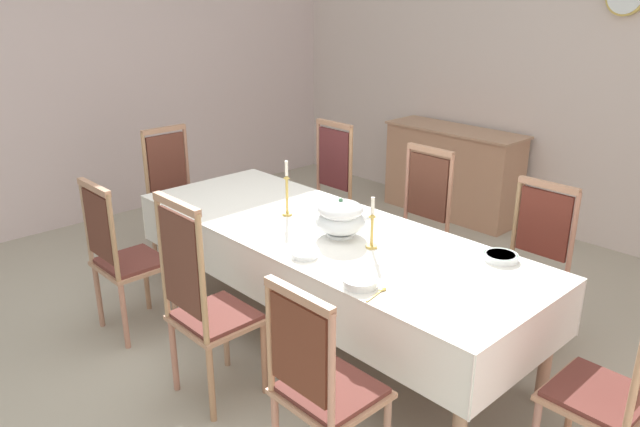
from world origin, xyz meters
TOP-DOWN VIEW (x-y plane):
  - ground at (0.00, 0.00)m, footprint 6.49×6.11m
  - back_wall at (0.00, 3.10)m, footprint 6.49×0.08m
  - left_wall at (-3.29, 0.00)m, footprint 0.08×6.11m
  - dining_table at (0.00, 0.16)m, footprint 2.86×1.03m
  - tablecloth at (0.00, 0.16)m, footprint 2.88×1.05m
  - chair_south_a at (-0.99, -0.76)m, footprint 0.44×0.42m
  - chair_north_a at (-0.99, 1.08)m, footprint 0.44×0.42m
  - chair_south_b at (-0.00, -0.77)m, footprint 0.44×0.42m
  - chair_north_b at (-0.00, 1.08)m, footprint 0.44×0.42m
  - chair_south_c at (0.92, -0.76)m, footprint 0.44×0.42m
  - chair_north_c at (0.92, 1.08)m, footprint 0.44×0.42m
  - chair_head_west at (-1.84, 0.16)m, footprint 0.42×0.44m
  - chair_head_east at (1.84, 0.16)m, footprint 0.42×0.44m
  - soup_tureen at (0.12, 0.16)m, footprint 0.31×0.31m
  - candlestick_west at (-0.38, 0.16)m, footprint 0.07×0.07m
  - candlestick_east at (0.38, 0.16)m, footprint 0.07×0.07m
  - bowl_near_left at (0.68, -0.25)m, footprint 0.18×0.18m
  - bowl_near_right at (-0.04, 0.53)m, footprint 0.17×0.17m
  - bowl_far_left at (1.00, 0.56)m, footprint 0.20×0.20m
  - bowl_far_right at (0.21, -0.21)m, footprint 0.15×0.15m
  - spoon_primary at (0.79, -0.23)m, footprint 0.05×0.18m
  - spoon_secondary at (-0.14, 0.56)m, footprint 0.06×0.17m
  - sideboard at (-0.86, 2.78)m, footprint 1.44×0.48m

SIDE VIEW (x-z plane):
  - ground at x=0.00m, z-range -0.04..0.00m
  - sideboard at x=-0.86m, z-range 0.00..0.91m
  - chair_south_c at x=0.92m, z-range 0.03..1.09m
  - chair_north_c at x=0.92m, z-range 0.02..1.10m
  - chair_south_a at x=-0.99m, z-range 0.02..1.11m
  - chair_head_west at x=-1.84m, z-range 0.01..1.15m
  - chair_north_b at x=0.00m, z-range 0.01..1.15m
  - chair_north_a at x=-0.99m, z-range 0.01..1.18m
  - chair_south_b at x=0.00m, z-range 0.00..1.22m
  - chair_head_east at x=1.84m, z-range 0.00..1.23m
  - tablecloth at x=0.00m, z-range 0.52..0.87m
  - dining_table at x=0.00m, z-range 0.32..1.09m
  - spoon_primary at x=0.79m, z-range 0.78..0.79m
  - spoon_secondary at x=-0.14m, z-range 0.78..0.79m
  - bowl_far_right at x=0.21m, z-range 0.78..0.81m
  - bowl_near_right at x=-0.04m, z-range 0.78..0.81m
  - bowl_far_left at x=1.00m, z-range 0.78..0.82m
  - bowl_near_left at x=0.68m, z-range 0.78..0.83m
  - soup_tureen at x=0.12m, z-range 0.78..1.02m
  - candlestick_east at x=0.38m, z-range 0.75..1.06m
  - candlestick_west at x=-0.38m, z-range 0.74..1.12m
  - back_wall at x=0.00m, z-range 0.00..3.46m
  - left_wall at x=-3.29m, z-range 0.00..3.46m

